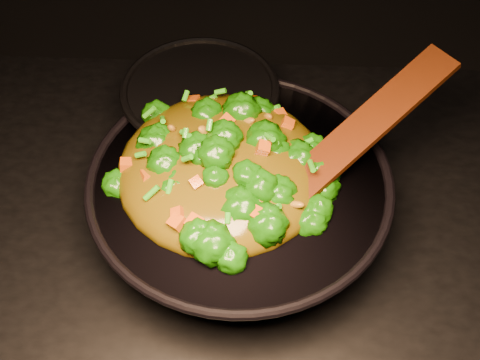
# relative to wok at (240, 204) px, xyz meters

# --- Properties ---
(wok) EXTENTS (0.43, 0.43, 0.11)m
(wok) POSITION_rel_wok_xyz_m (0.00, 0.00, 0.00)
(wok) COLOR black
(wok) RESTS_ON stovetop
(stir_fry) EXTENTS (0.34, 0.34, 0.10)m
(stir_fry) POSITION_rel_wok_xyz_m (-0.02, 0.01, 0.10)
(stir_fry) COLOR #175F06
(stir_fry) RESTS_ON wok
(spatula) EXTENTS (0.27, 0.23, 0.13)m
(spatula) POSITION_rel_wok_xyz_m (0.14, 0.03, 0.11)
(spatula) COLOR #3E1B05
(spatula) RESTS_ON wok
(back_pot) EXTENTS (0.25, 0.25, 0.13)m
(back_pot) POSITION_rel_wok_xyz_m (-0.07, 0.16, 0.01)
(back_pot) COLOR black
(back_pot) RESTS_ON stovetop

